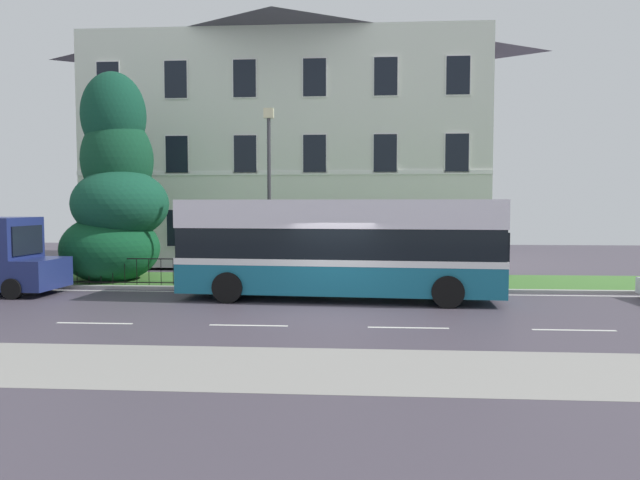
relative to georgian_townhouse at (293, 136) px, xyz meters
The scene contains 7 objects.
ground_plane 16.32m from the georgian_townhouse, 79.14° to the right, with size 60.00×56.00×0.18m.
georgian_townhouse is the anchor object (origin of this frame).
iron_verge_railing 12.53m from the georgian_townhouse, 90.00° to the right, with size 16.25×0.04×0.97m.
evergreen_tree 11.57m from the georgian_townhouse, 122.08° to the right, with size 4.12×3.74×8.20m.
single_decker_bus 14.15m from the georgian_townhouse, 77.13° to the right, with size 10.31×3.16×3.19m.
street_lamp_post 10.38m from the georgian_townhouse, 88.72° to the right, with size 0.36×0.24×6.46m.
litter_bin 12.95m from the georgian_townhouse, 66.00° to the right, with size 0.46×0.46×1.21m.
Camera 1 is at (0.79, -16.13, 3.07)m, focal length 32.64 mm.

